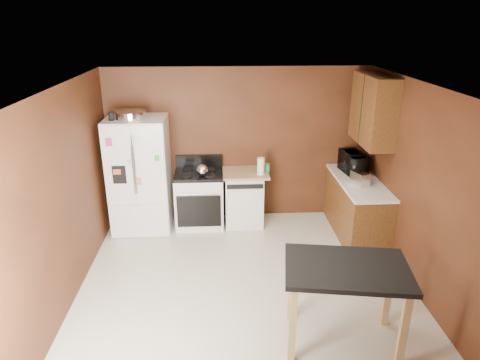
{
  "coord_description": "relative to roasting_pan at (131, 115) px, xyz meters",
  "views": [
    {
      "loc": [
        -0.32,
        -4.46,
        3.22
      ],
      "look_at": [
        -0.04,
        0.85,
        1.17
      ],
      "focal_mm": 32.0,
      "sensor_mm": 36.0,
      "label": 1
    }
  ],
  "objects": [
    {
      "name": "right_cabinets",
      "position": [
        3.44,
        -0.36,
        -0.95
      ],
      "size": [
        0.63,
        1.58,
        2.45
      ],
      "color": "brown",
      "rests_on": "ground"
    },
    {
      "name": "green_canister",
      "position": [
        2.04,
        0.13,
        -0.91
      ],
      "size": [
        0.12,
        0.12,
        0.12
      ],
      "primitive_type": "cylinder",
      "rotation": [
        0.0,
        0.0,
        0.07
      ],
      "color": "#3A9858",
      "rests_on": "dishwasher"
    },
    {
      "name": "kettle",
      "position": [
        1.03,
        -0.07,
        -0.86
      ],
      "size": [
        0.19,
        0.19,
        0.19
      ],
      "primitive_type": "sphere",
      "color": "silver",
      "rests_on": "gas_range"
    },
    {
      "name": "wall_back",
      "position": [
        1.6,
        0.41,
        -0.61
      ],
      "size": [
        4.2,
        0.0,
        4.2
      ],
      "primitive_type": "plane",
      "rotation": [
        1.57,
        0.0,
        0.0
      ],
      "color": "#592A17",
      "rests_on": "ground"
    },
    {
      "name": "floor",
      "position": [
        1.6,
        -1.84,
        -1.86
      ],
      "size": [
        4.5,
        4.5,
        0.0
      ],
      "primitive_type": "plane",
      "color": "beige",
      "rests_on": "ground"
    },
    {
      "name": "paper_towel",
      "position": [
        1.94,
        -0.01,
        -0.83
      ],
      "size": [
        0.11,
        0.11,
        0.27
      ],
      "primitive_type": "cylinder",
      "rotation": [
        0.0,
        0.0,
        -0.0
      ],
      "color": "white",
      "rests_on": "dishwasher"
    },
    {
      "name": "microwave",
      "position": [
        3.4,
        -0.03,
        -0.81
      ],
      "size": [
        0.44,
        0.59,
        0.3
      ],
      "primitive_type": "imported",
      "rotation": [
        0.0,
        0.0,
        1.71
      ],
      "color": "black",
      "rests_on": "right_cabinets"
    },
    {
      "name": "toaster",
      "position": [
        3.34,
        -0.56,
        -0.86
      ],
      "size": [
        0.25,
        0.31,
        0.2
      ],
      "primitive_type": "cube",
      "rotation": [
        0.0,
        0.0,
        0.37
      ],
      "color": "silver",
      "rests_on": "right_cabinets"
    },
    {
      "name": "wall_left",
      "position": [
        -0.5,
        -1.84,
        -0.61
      ],
      "size": [
        0.0,
        4.5,
        4.5
      ],
      "primitive_type": "plane",
      "rotation": [
        1.57,
        0.0,
        1.57
      ],
      "color": "#592A17",
      "rests_on": "ground"
    },
    {
      "name": "pen_cup",
      "position": [
        -0.26,
        -0.11,
        0.01
      ],
      "size": [
        0.08,
        0.08,
        0.12
      ],
      "primitive_type": "cylinder",
      "color": "black",
      "rests_on": "refrigerator"
    },
    {
      "name": "wall_front",
      "position": [
        1.6,
        -4.09,
        -0.61
      ],
      "size": [
        4.2,
        0.0,
        4.2
      ],
      "primitive_type": "plane",
      "rotation": [
        -1.57,
        0.0,
        0.0
      ],
      "color": "#592A17",
      "rests_on": "ground"
    },
    {
      "name": "wall_right",
      "position": [
        3.7,
        -1.84,
        -0.61
      ],
      "size": [
        0.0,
        4.5,
        4.5
      ],
      "primitive_type": "plane",
      "rotation": [
        1.57,
        0.0,
        -1.57
      ],
      "color": "#592A17",
      "rests_on": "ground"
    },
    {
      "name": "island",
      "position": [
        2.53,
        -2.73,
        -1.09
      ],
      "size": [
        1.33,
        0.99,
        0.91
      ],
      "color": "black",
      "rests_on": "ground"
    },
    {
      "name": "ceiling",
      "position": [
        1.6,
        -1.84,
        0.64
      ],
      "size": [
        4.5,
        4.5,
        0.0
      ],
      "primitive_type": "plane",
      "rotation": [
        3.14,
        0.0,
        0.0
      ],
      "color": "white",
      "rests_on": "ground"
    },
    {
      "name": "roasting_pan",
      "position": [
        0.0,
        0.0,
        0.0
      ],
      "size": [
        0.44,
        0.44,
        0.11
      ],
      "primitive_type": "cylinder",
      "color": "silver",
      "rests_on": "refrigerator"
    },
    {
      "name": "refrigerator",
      "position": [
        0.05,
        0.02,
        -0.96
      ],
      "size": [
        0.9,
        0.8,
        1.8
      ],
      "color": "white",
      "rests_on": "ground"
    },
    {
      "name": "dishwasher",
      "position": [
        1.68,
        0.11,
        -1.4
      ],
      "size": [
        0.78,
        0.63,
        0.89
      ],
      "color": "white",
      "rests_on": "ground"
    },
    {
      "name": "gas_range",
      "position": [
        0.96,
        0.08,
        -1.39
      ],
      "size": [
        0.76,
        0.68,
        1.1
      ],
      "color": "white",
      "rests_on": "ground"
    }
  ]
}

